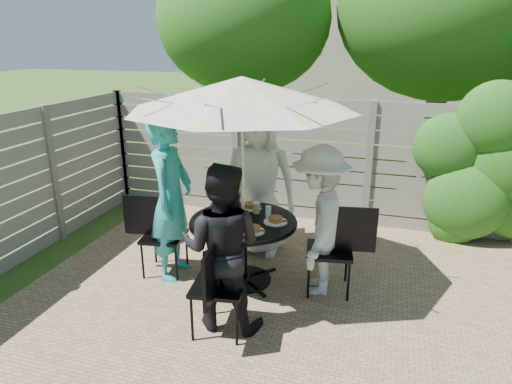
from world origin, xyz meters
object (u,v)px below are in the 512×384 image
(glass_back, at_px, (240,205))
(plate_left, at_px, (212,215))
(umbrella, at_px, (242,93))
(person_front, at_px, (222,248))
(person_right, at_px, (319,221))
(patio_table, at_px, (243,239))
(plate_right, at_px, (276,220))
(person_back, at_px, (259,181))
(plate_extra, at_px, (253,230))
(plate_front, at_px, (235,231))
(chair_back, at_px, (261,226))
(person_left, at_px, (171,199))
(chair_right, at_px, (330,267))
(bicycle, at_px, (245,193))
(glass_front, at_px, (247,224))
(coffee_cup, at_px, (256,208))
(syrup_jug, at_px, (239,211))
(chair_left, at_px, (164,251))
(glass_right, at_px, (268,212))
(chair_front, at_px, (219,305))
(plate_back, at_px, (251,206))

(glass_back, bearing_deg, plate_left, -130.24)
(umbrella, relative_size, person_front, 1.55)
(person_right, relative_size, glass_back, 11.71)
(patio_table, xyz_separation_m, plate_right, (0.36, 0.03, 0.26))
(person_back, xyz_separation_m, plate_extra, (0.26, -1.11, -0.17))
(plate_front, bearing_deg, plate_extra, 22.70)
(chair_back, relative_size, person_left, 0.49)
(chair_right, relative_size, bicycle, 0.54)
(plate_right, bearing_deg, chair_right, 4.39)
(person_front, height_order, plate_right, person_front)
(glass_front, distance_m, bicycle, 2.05)
(glass_back, bearing_deg, umbrella, -63.74)
(person_front, distance_m, plate_left, 0.91)
(patio_table, xyz_separation_m, bicycle, (-0.52, 1.66, -0.05))
(coffee_cup, bearing_deg, person_left, -162.43)
(chair_right, xyz_separation_m, syrup_jug, (-1.03, -0.03, 0.55))
(chair_left, bearing_deg, patio_table, -3.65)
(patio_table, relative_size, coffee_cup, 10.45)
(person_right, height_order, glass_right, person_right)
(plate_right, bearing_deg, umbrella, -175.74)
(person_right, bearing_deg, glass_right, -100.42)
(chair_left, bearing_deg, plate_left, -3.61)
(chair_back, distance_m, coffee_cup, 0.93)
(glass_front, height_order, syrup_jug, syrup_jug)
(person_right, distance_m, coffee_cup, 0.76)
(chair_front, bearing_deg, plate_front, -2.81)
(person_back, relative_size, glass_right, 13.69)
(chair_left, height_order, chair_front, chair_front)
(plate_back, bearing_deg, chair_left, -155.25)
(umbrella, distance_m, plate_right, 1.39)
(person_front, bearing_deg, person_left, -45.00)
(chair_back, height_order, glass_back, chair_back)
(coffee_cup, bearing_deg, plate_right, -35.98)
(umbrella, distance_m, coffee_cup, 1.33)
(chair_front, relative_size, plate_left, 3.82)
(person_right, relative_size, glass_front, 11.71)
(glass_back, height_order, glass_front, same)
(chair_right, relative_size, plate_front, 3.84)
(person_left, height_order, chair_front, person_left)
(chair_back, xyz_separation_m, person_front, (0.13, -1.79, 0.54))
(plate_left, relative_size, glass_back, 1.86)
(person_back, bearing_deg, chair_back, 90.56)
(patio_table, height_order, plate_right, plate_right)
(umbrella, xyz_separation_m, person_right, (0.83, 0.06, -1.31))
(person_front, xyz_separation_m, glass_back, (-0.19, 1.08, 0.02))
(plate_front, distance_m, glass_right, 0.53)
(glass_front, xyz_separation_m, bicycle, (-0.64, 1.91, -0.35))
(chair_back, height_order, plate_right, chair_back)
(person_front, xyz_separation_m, syrup_jug, (-0.13, 0.87, 0.03))
(plate_back, bearing_deg, plate_front, -85.74)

